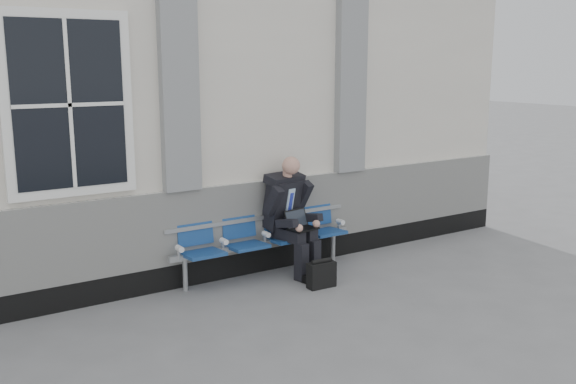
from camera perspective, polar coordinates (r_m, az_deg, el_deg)
ground at (r=6.27m, az=-17.38°, el=-14.50°), size 70.00×70.00×0.00m
bench at (r=8.19m, az=-2.21°, el=-3.64°), size 2.60×0.47×0.91m
businessman at (r=8.18m, az=0.22°, el=-1.78°), size 0.67×0.90×1.53m
briefcase at (r=7.84m, az=2.99°, el=-7.31°), size 0.36×0.16×0.36m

